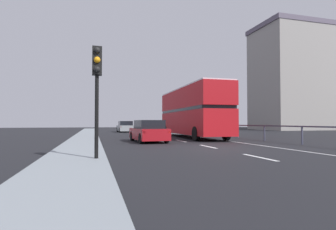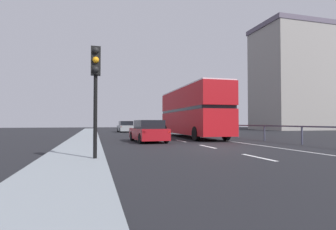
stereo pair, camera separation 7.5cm
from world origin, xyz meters
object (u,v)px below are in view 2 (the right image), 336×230
object	(u,v)px
double_decker_bus_red	(192,111)
traffic_signal_pole	(96,74)
hatchback_car_near	(148,131)
sedan_car_ahead	(126,127)

from	to	relation	value
double_decker_bus_red	traffic_signal_pole	bearing A→B (deg)	-121.16
double_decker_bus_red	traffic_signal_pole	distance (m)	14.87
double_decker_bus_red	hatchback_car_near	world-z (taller)	double_decker_bus_red
traffic_signal_pole	double_decker_bus_red	bearing A→B (deg)	57.56
double_decker_bus_red	sedan_car_ahead	distance (m)	14.93
sedan_car_ahead	traffic_signal_pole	bearing A→B (deg)	-99.39
traffic_signal_pole	sedan_car_ahead	xyz separation A→B (m)	(4.00, 26.85, -2.10)
hatchback_car_near	double_decker_bus_red	bearing A→B (deg)	38.75
hatchback_car_near	traffic_signal_pole	world-z (taller)	traffic_signal_pole
double_decker_bus_red	hatchback_car_near	xyz separation A→B (m)	(-4.56, -4.02, -1.55)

